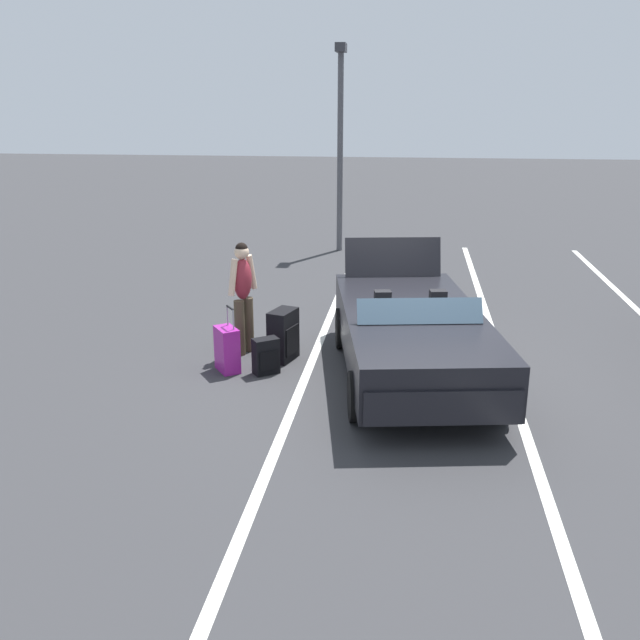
# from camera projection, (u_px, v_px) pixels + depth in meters

# --- Properties ---
(ground_plane) EXTENTS (80.00, 80.00, 0.00)m
(ground_plane) POSITION_uv_depth(u_px,v_px,m) (410.00, 378.00, 9.27)
(ground_plane) COLOR #333335
(lot_line_near) EXTENTS (18.00, 0.12, 0.01)m
(lot_line_near) POSITION_uv_depth(u_px,v_px,m) (307.00, 373.00, 9.45)
(lot_line_near) COLOR silver
(lot_line_near) RESTS_ON ground_plane
(lot_line_mid) EXTENTS (18.00, 0.12, 0.01)m
(lot_line_mid) POSITION_uv_depth(u_px,v_px,m) (509.00, 383.00, 9.10)
(lot_line_mid) COLOR silver
(lot_line_mid) RESTS_ON ground_plane
(convertible_car) EXTENTS (4.37, 2.43, 1.53)m
(convertible_car) POSITION_uv_depth(u_px,v_px,m) (414.00, 341.00, 8.90)
(convertible_car) COLOR black
(convertible_car) RESTS_ON ground_plane
(suitcase_large_black) EXTENTS (0.54, 0.42, 0.74)m
(suitcase_large_black) POSITION_uv_depth(u_px,v_px,m) (283.00, 335.00, 9.82)
(suitcase_large_black) COLOR black
(suitcase_large_black) RESTS_ON ground_plane
(suitcase_medium_bright) EXTENTS (0.46, 0.43, 0.91)m
(suitcase_medium_bright) POSITION_uv_depth(u_px,v_px,m) (227.00, 349.00, 9.42)
(suitcase_medium_bright) COLOR #991E8C
(suitcase_medium_bright) RESTS_ON ground_plane
(suitcase_small_carryon) EXTENTS (0.36, 0.39, 0.50)m
(suitcase_small_carryon) POSITION_uv_depth(u_px,v_px,m) (266.00, 356.00, 9.35)
(suitcase_small_carryon) COLOR black
(suitcase_small_carryon) RESTS_ON ground_plane
(traveler_person) EXTENTS (0.58, 0.35, 1.65)m
(traveler_person) POSITION_uv_depth(u_px,v_px,m) (243.00, 292.00, 9.93)
(traveler_person) COLOR #4C3F2D
(traveler_person) RESTS_ON ground_plane
(parking_lamp_post) EXTENTS (0.50, 0.24, 4.86)m
(parking_lamp_post) POSITION_uv_depth(u_px,v_px,m) (340.00, 134.00, 16.50)
(parking_lamp_post) COLOR #4C4C51
(parking_lamp_post) RESTS_ON ground_plane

